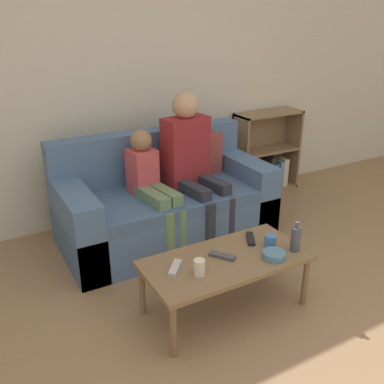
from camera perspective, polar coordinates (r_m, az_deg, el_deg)
wall_back at (r=3.97m, az=-8.40°, el=14.94°), size 12.00×0.06×2.60m
couch at (r=3.68m, az=-3.57°, el=-1.70°), size 1.76×0.86×0.89m
bookshelf at (r=4.77m, az=9.49°, el=4.14°), size 0.74×0.28×0.87m
coffee_table at (r=2.77m, az=4.52°, el=-9.49°), size 1.06×0.52×0.39m
person_adult at (r=3.56m, az=-0.15°, el=4.84°), size 0.43×0.64×1.25m
person_child at (r=3.40m, az=-5.31°, el=0.90°), size 0.28×0.62×0.99m
cup_near at (r=2.89m, az=10.40°, el=-6.47°), size 0.08×0.08×0.09m
cup_far at (r=2.56m, az=0.98°, el=-10.04°), size 0.07×0.07×0.10m
tv_remote_0 at (r=2.63m, az=-2.27°, el=-10.04°), size 0.15×0.16×0.02m
tv_remote_1 at (r=2.75m, az=4.03°, el=-8.50°), size 0.14×0.17×0.02m
tv_remote_2 at (r=2.97m, az=7.81°, el=-6.19°), size 0.13×0.17×0.02m
snack_bowl at (r=2.78m, az=10.88°, el=-8.25°), size 0.15×0.15×0.05m
bottle at (r=2.86m, az=13.65°, el=-6.05°), size 0.06×0.06×0.21m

